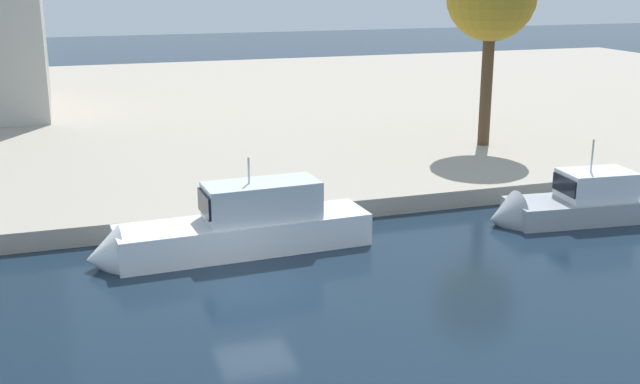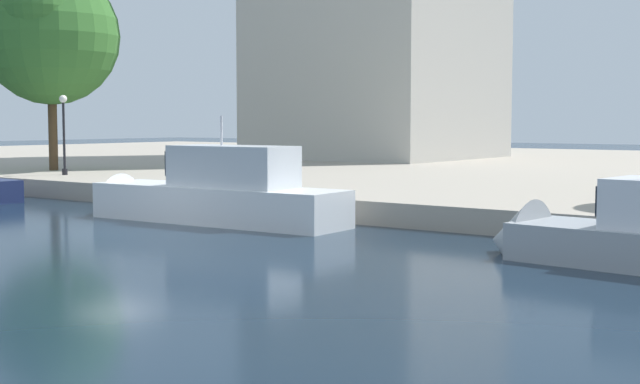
{
  "view_description": "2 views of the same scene",
  "coord_description": "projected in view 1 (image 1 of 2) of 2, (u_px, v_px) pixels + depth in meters",
  "views": [
    {
      "loc": [
        -5.44,
        -23.46,
        10.19
      ],
      "look_at": [
        4.24,
        5.79,
        1.47
      ],
      "focal_mm": 43.95,
      "sensor_mm": 36.0,
      "label": 1
    },
    {
      "loc": [
        20.92,
        -17.68,
        3.43
      ],
      "look_at": [
        4.49,
        4.5,
        1.18
      ],
      "focal_mm": 49.34,
      "sensor_mm": 36.0,
      "label": 2
    }
  ],
  "objects": [
    {
      "name": "ground_plane",
      "position": [
        253.0,
        291.0,
        25.85
      ],
      "size": [
        220.0,
        220.0,
        0.0
      ],
      "primitive_type": "plane",
      "color": "#142333"
    },
    {
      "name": "dock_promenade",
      "position": [
        143.0,
        111.0,
        56.56
      ],
      "size": [
        120.0,
        55.0,
        0.8
      ],
      "primitive_type": "cube",
      "color": "#A39989",
      "rests_on": "ground_plane"
    },
    {
      "name": "motor_yacht_2",
      "position": [
        233.0,
        233.0,
        29.23
      ],
      "size": [
        10.61,
        2.81,
        4.3
      ],
      "rotation": [
        0.0,
        0.0,
        3.19
      ],
      "color": "white",
      "rests_on": "ground_plane"
    },
    {
      "name": "motor_yacht_3",
      "position": [
        571.0,
        207.0,
        32.99
      ],
      "size": [
        7.72,
        3.02,
        4.31
      ],
      "rotation": [
        0.0,
        0.0,
        3.05
      ],
      "color": "#9EA3A8",
      "rests_on": "ground_plane"
    }
  ]
}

